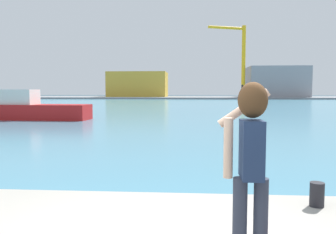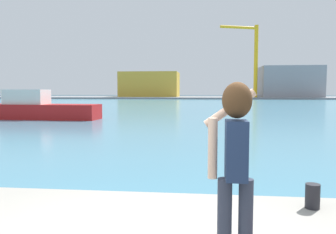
% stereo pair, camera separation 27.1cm
% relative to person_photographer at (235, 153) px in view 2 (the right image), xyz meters
% --- Properties ---
extents(ground_plane, '(220.00, 220.00, 0.00)m').
position_rel_person_photographer_xyz_m(ground_plane, '(-0.98, 50.14, -1.59)').
color(ground_plane, '#334751').
extents(harbor_water, '(140.00, 100.00, 0.02)m').
position_rel_person_photographer_xyz_m(harbor_water, '(-0.98, 52.14, -1.58)').
color(harbor_water, teal).
rests_on(harbor_water, ground_plane).
extents(far_shore_dock, '(140.00, 20.00, 0.46)m').
position_rel_person_photographer_xyz_m(far_shore_dock, '(-0.98, 92.14, -1.36)').
color(far_shore_dock, gray).
rests_on(far_shore_dock, ground_plane).
extents(person_photographer, '(0.52, 0.55, 1.74)m').
position_rel_person_photographer_xyz_m(person_photographer, '(0.00, 0.00, 0.00)').
color(person_photographer, '#2D3342').
rests_on(person_photographer, quay_promenade).
extents(harbor_bollard, '(0.20, 0.20, 0.35)m').
position_rel_person_photographer_xyz_m(harbor_bollard, '(1.24, 1.64, -0.89)').
color(harbor_bollard, black).
rests_on(harbor_bollard, quay_promenade).
extents(boat_moored, '(9.04, 2.52, 2.25)m').
position_rel_person_photographer_xyz_m(boat_moored, '(-12.98, 21.45, -0.77)').
color(boat_moored, '#B21919').
rests_on(boat_moored, harbor_water).
extents(warehouse_left, '(16.40, 10.97, 7.00)m').
position_rel_person_photographer_xyz_m(warehouse_left, '(-16.07, 94.02, 2.36)').
color(warehouse_left, gold).
rests_on(warehouse_left, far_shore_dock).
extents(warehouse_right, '(15.47, 13.77, 8.19)m').
position_rel_person_photographer_xyz_m(warehouse_right, '(22.42, 93.28, 2.96)').
color(warehouse_right, gray).
rests_on(warehouse_right, far_shore_dock).
extents(port_crane, '(10.01, 4.12, 18.63)m').
position_rel_person_photographer_xyz_m(port_crane, '(11.88, 87.49, 9.95)').
color(port_crane, yellow).
rests_on(port_crane, far_shore_dock).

